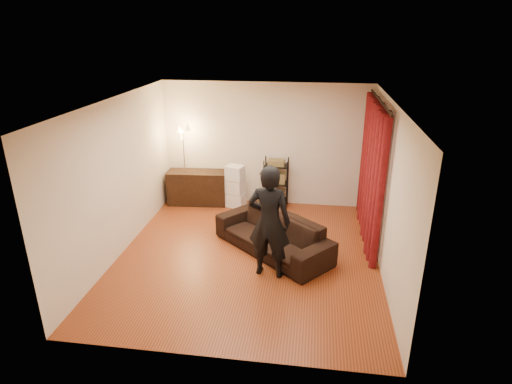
# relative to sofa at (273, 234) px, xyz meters

# --- Properties ---
(floor) EXTENTS (5.00, 5.00, 0.00)m
(floor) POSITION_rel_sofa_xyz_m (-0.41, -0.24, -0.33)
(floor) COLOR #984119
(floor) RESTS_ON ground
(ceiling) EXTENTS (5.00, 5.00, 0.00)m
(ceiling) POSITION_rel_sofa_xyz_m (-0.41, -0.24, 2.37)
(ceiling) COLOR white
(ceiling) RESTS_ON ground
(wall_back) EXTENTS (5.00, 0.00, 5.00)m
(wall_back) POSITION_rel_sofa_xyz_m (-0.41, 2.26, 1.02)
(wall_back) COLOR beige
(wall_back) RESTS_ON ground
(wall_front) EXTENTS (5.00, 0.00, 5.00)m
(wall_front) POSITION_rel_sofa_xyz_m (-0.41, -2.74, 1.02)
(wall_front) COLOR beige
(wall_front) RESTS_ON ground
(wall_left) EXTENTS (0.00, 5.00, 5.00)m
(wall_left) POSITION_rel_sofa_xyz_m (-2.66, -0.24, 1.02)
(wall_left) COLOR beige
(wall_left) RESTS_ON ground
(wall_right) EXTENTS (0.00, 5.00, 5.00)m
(wall_right) POSITION_rel_sofa_xyz_m (1.84, -0.24, 1.02)
(wall_right) COLOR beige
(wall_right) RESTS_ON ground
(curtain_rod) EXTENTS (0.04, 2.65, 0.04)m
(curtain_rod) POSITION_rel_sofa_xyz_m (1.74, 0.88, 2.25)
(curtain_rod) COLOR black
(curtain_rod) RESTS_ON wall_right
(curtain) EXTENTS (0.22, 2.65, 2.55)m
(curtain) POSITION_rel_sofa_xyz_m (1.72, 0.88, 0.95)
(curtain) COLOR maroon
(curtain) RESTS_ON ground
(sofa) EXTENTS (2.28, 2.15, 0.66)m
(sofa) POSITION_rel_sofa_xyz_m (0.00, 0.00, 0.00)
(sofa) COLOR black
(sofa) RESTS_ON ground
(person) EXTENTS (0.74, 0.54, 1.86)m
(person) POSITION_rel_sofa_xyz_m (0.02, -0.76, 0.60)
(person) COLOR black
(person) RESTS_ON ground
(media_cabinet) EXTENTS (1.34, 0.59, 0.76)m
(media_cabinet) POSITION_rel_sofa_xyz_m (-1.92, 1.96, 0.05)
(media_cabinet) COLOR black
(media_cabinet) RESTS_ON ground
(storage_boxes) EXTENTS (0.46, 0.41, 0.96)m
(storage_boxes) POSITION_rel_sofa_xyz_m (-1.02, 1.89, 0.15)
(storage_boxes) COLOR silver
(storage_boxes) RESTS_ON ground
(wire_shelf) EXTENTS (0.57, 0.45, 1.11)m
(wire_shelf) POSITION_rel_sofa_xyz_m (-0.15, 2.03, 0.22)
(wire_shelf) COLOR black
(wire_shelf) RESTS_ON ground
(floor_lamp) EXTENTS (0.39, 0.39, 1.80)m
(floor_lamp) POSITION_rel_sofa_xyz_m (-2.15, 1.88, 0.57)
(floor_lamp) COLOR silver
(floor_lamp) RESTS_ON ground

